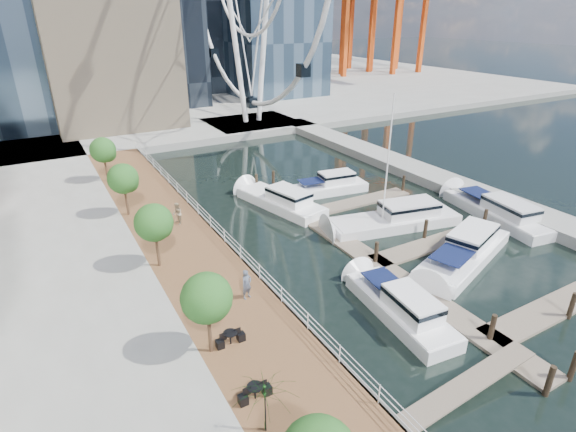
% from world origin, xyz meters
% --- Properties ---
extents(ground, '(520.00, 520.00, 0.00)m').
position_xyz_m(ground, '(0.00, 0.00, 0.00)').
color(ground, black).
rests_on(ground, ground).
extents(boardwalk, '(6.00, 60.00, 1.00)m').
position_xyz_m(boardwalk, '(-9.00, 15.00, 0.50)').
color(boardwalk, brown).
rests_on(boardwalk, ground).
extents(seawall, '(0.25, 60.00, 1.00)m').
position_xyz_m(seawall, '(-6.00, 15.00, 0.50)').
color(seawall, '#595954').
rests_on(seawall, ground).
extents(land_far, '(200.00, 114.00, 1.00)m').
position_xyz_m(land_far, '(0.00, 102.00, 0.50)').
color(land_far, gray).
rests_on(land_far, ground).
extents(breakwater, '(4.00, 60.00, 1.00)m').
position_xyz_m(breakwater, '(20.00, 20.00, 0.50)').
color(breakwater, gray).
rests_on(breakwater, ground).
extents(pier, '(14.00, 12.00, 1.00)m').
position_xyz_m(pier, '(14.00, 52.00, 0.50)').
color(pier, gray).
rests_on(pier, ground).
extents(railing, '(0.10, 60.00, 1.05)m').
position_xyz_m(railing, '(-6.10, 15.00, 1.52)').
color(railing, white).
rests_on(railing, boardwalk).
extents(floating_docks, '(16.00, 34.00, 2.60)m').
position_xyz_m(floating_docks, '(7.97, 9.98, 0.49)').
color(floating_docks, '#6D6051').
rests_on(floating_docks, ground).
extents(port_cranes, '(40.00, 52.00, 38.00)m').
position_xyz_m(port_cranes, '(67.67, 95.67, 20.00)').
color(port_cranes, '#D84C14').
rests_on(port_cranes, ground).
extents(street_trees, '(2.60, 42.60, 4.60)m').
position_xyz_m(street_trees, '(-11.40, 14.00, 4.29)').
color(street_trees, '#3F2B1C').
rests_on(street_trees, ground).
extents(cafe_tables, '(2.50, 13.70, 0.74)m').
position_xyz_m(cafe_tables, '(-10.40, -2.00, 1.37)').
color(cafe_tables, black).
rests_on(cafe_tables, ground).
extents(yacht_foreground, '(12.31, 6.92, 2.15)m').
position_xyz_m(yacht_foreground, '(9.03, 5.05, 0.00)').
color(yacht_foreground, white).
rests_on(yacht_foreground, ground).
extents(pedestrian_near, '(0.81, 0.64, 1.94)m').
position_xyz_m(pedestrian_near, '(-7.74, 7.42, 1.97)').
color(pedestrian_near, '#495161').
rests_on(pedestrian_near, boardwalk).
extents(pedestrian_mid, '(0.78, 0.96, 1.87)m').
position_xyz_m(pedestrian_mid, '(-8.23, 19.91, 1.94)').
color(pedestrian_mid, gray).
rests_on(pedestrian_mid, boardwalk).
extents(pedestrian_far, '(1.06, 0.68, 1.68)m').
position_xyz_m(pedestrian_far, '(-9.76, 29.78, 1.84)').
color(pedestrian_far, '#343C41').
rests_on(pedestrian_far, boardwalk).
extents(moored_yachts, '(22.04, 39.50, 11.50)m').
position_xyz_m(moored_yachts, '(8.45, 11.24, 0.00)').
color(moored_yachts, silver).
rests_on(moored_yachts, ground).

